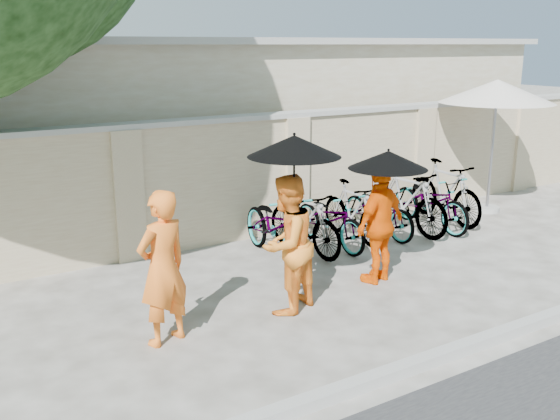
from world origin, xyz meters
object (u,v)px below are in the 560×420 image
monk_left (163,268)px  monk_right (380,224)px  monk_center (287,244)px  patio_umbrella (497,93)px

monk_left → monk_right: (3.21, 0.18, -0.04)m
monk_left → monk_center: (1.59, 0.01, -0.01)m
monk_left → patio_umbrella: size_ratio=0.68×
monk_center → patio_umbrella: (5.91, 1.92, 1.45)m
monk_right → patio_umbrella: 4.87m
monk_left → patio_umbrella: patio_umbrella is taller
monk_left → monk_center: bearing=162.8°
monk_center → monk_left: bearing=-23.2°
monk_center → monk_right: monk_center is taller
patio_umbrella → monk_left: bearing=-165.6°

